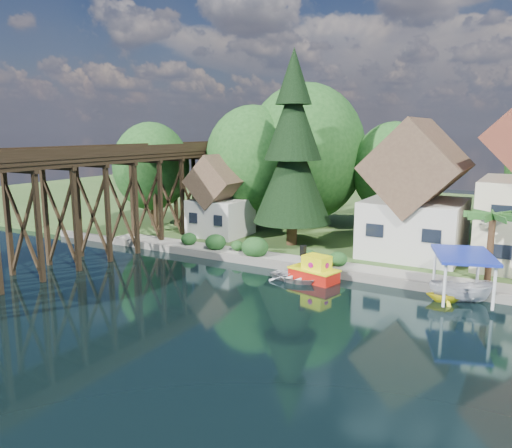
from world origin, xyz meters
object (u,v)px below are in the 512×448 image
object	(u,v)px
boat_yellow	(445,293)
boat_white_a	(293,276)
trestle_bridge	(110,192)
tugboat	(314,271)
conifer	(293,153)
shed	(221,201)
house_left	(416,198)
palm_tree	(493,218)
boat_canopy	(462,281)

from	to	relation	value
boat_yellow	boat_white_a	bearing A→B (deg)	76.72
trestle_bridge	tugboat	bearing A→B (deg)	4.24
conifer	shed	bearing A→B (deg)	177.46
house_left	boat_white_a	distance (m)	12.77
palm_tree	house_left	bearing A→B (deg)	138.53
palm_tree	conifer	bearing A→B (deg)	167.65
house_left	boat_yellow	xyz separation A→B (m)	(4.12, -9.48, -4.54)
tugboat	boat_canopy	distance (m)	9.70
house_left	tugboat	world-z (taller)	house_left
shed	boat_canopy	bearing A→B (deg)	-17.97
boat_white_a	house_left	bearing A→B (deg)	-18.07
boat_yellow	palm_tree	bearing A→B (deg)	-43.73
shed	tugboat	bearing A→B (deg)	-30.94
shed	boat_yellow	distance (m)	23.74
house_left	boat_white_a	size ratio (longest dim) A/B	3.04
tugboat	conifer	bearing A→B (deg)	125.68
boat_canopy	house_left	bearing A→B (deg)	119.00
tugboat	boat_yellow	bearing A→B (deg)	-0.07
boat_canopy	tugboat	bearing A→B (deg)	-176.89
boat_white_a	palm_tree	bearing A→B (deg)	-56.05
house_left	boat_canopy	world-z (taller)	house_left
trestle_bridge	palm_tree	bearing A→B (deg)	10.52
boat_yellow	house_left	bearing A→B (deg)	6.07
house_left	boat_canopy	size ratio (longest dim) A/B	1.97
house_left	palm_tree	bearing A→B (deg)	-41.47
palm_tree	shed	bearing A→B (deg)	170.78
trestle_bridge	conifer	size ratio (longest dim) A/B	2.62
trestle_bridge	conifer	distance (m)	15.99
boat_yellow	tugboat	bearing A→B (deg)	72.51
trestle_bridge	boat_white_a	xyz separation A→B (m)	(17.00, 0.61, -4.97)
conifer	boat_yellow	size ratio (longest dim) A/B	7.44
trestle_bridge	conifer	bearing A→B (deg)	35.01
boat_yellow	conifer	bearing A→B (deg)	44.48
shed	tugboat	distance (m)	15.81
shed	conifer	size ratio (longest dim) A/B	0.47
shed	boat_white_a	xyz separation A→B (m)	(12.00, -8.71, -3.45)
shed	boat_canopy	distance (m)	24.27
house_left	palm_tree	xyz separation A→B (m)	(6.13, -5.42, -0.27)
trestle_bridge	house_left	xyz separation A→B (m)	(23.00, 10.83, -0.21)
boat_canopy	trestle_bridge	bearing A→B (deg)	-176.15
trestle_bridge	boat_yellow	distance (m)	27.57
house_left	shed	distance (m)	18.11
house_left	boat_white_a	xyz separation A→B (m)	(-6.00, -10.21, -4.76)
shed	boat_yellow	size ratio (longest dim) A/B	3.46
house_left	conifer	distance (m)	10.92
palm_tree	boat_canopy	world-z (taller)	palm_tree
house_left	boat_yellow	bearing A→B (deg)	-66.51
conifer	house_left	bearing A→B (deg)	10.29
tugboat	boat_white_a	size ratio (longest dim) A/B	1.04
trestle_bridge	boat_canopy	xyz separation A→B (m)	(27.96, 1.88, -4.02)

